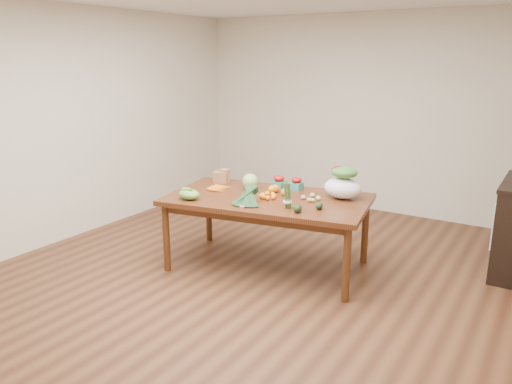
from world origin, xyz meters
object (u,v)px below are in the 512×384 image
Objects in this scene: paper_bag at (221,176)px; salad_bag at (343,184)px; cabbage at (250,181)px; asparagus_bundle at (288,195)px; dining_table at (268,232)px; kale_bunch at (246,197)px; mandarin_cluster at (267,195)px.

salad_bag is at bearing 4.37° from paper_bag.
asparagus_bundle reaches higher than cabbage.
dining_table is 7.94× the size of asparagus_bundle.
kale_bunch is (-0.03, -0.35, 0.45)m from dining_table.
cabbage is 0.61m from kale_bunch.
paper_bag is (-0.76, 0.25, 0.45)m from dining_table.
mandarin_cluster is at bearing -20.33° from paper_bag.
dining_table is 0.92m from paper_bag.
kale_bunch reaches higher than mandarin_cluster.
kale_bunch is at bearing -105.37° from dining_table.
dining_table is 0.66m from asparagus_bundle.
paper_bag is 1.16× the size of mandarin_cluster.
dining_table is 0.91m from salad_bag.
dining_table is at bearing -151.29° from salad_bag.
dining_table is at bearing 135.61° from asparagus_bundle.
asparagus_bundle is at bearing -116.61° from salad_bag.
salad_bag is (1.41, 0.11, 0.07)m from paper_bag.
paper_bag is 0.84× the size of asparagus_bundle.
cabbage reaches higher than kale_bunch.
salad_bag is (0.68, 0.71, 0.07)m from kale_bunch.
asparagus_bundle is (0.35, -0.24, 0.50)m from dining_table.
kale_bunch is 0.40m from asparagus_bundle.
kale_bunch reaches higher than dining_table.
cabbage is (0.43, -0.07, 0.01)m from paper_bag.
asparagus_bundle is (0.38, 0.11, 0.05)m from kale_bunch.
asparagus_bundle is (0.68, -0.42, 0.04)m from cabbage.
kale_bunch is (-0.05, -0.31, 0.04)m from mandarin_cluster.
cabbage is 0.80m from asparagus_bundle.
salad_bag reaches higher than asparagus_bundle.
kale_bunch is (0.30, -0.53, -0.00)m from cabbage.
mandarin_cluster is 0.75m from salad_bag.
mandarin_cluster is at bearing -32.27° from cabbage.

